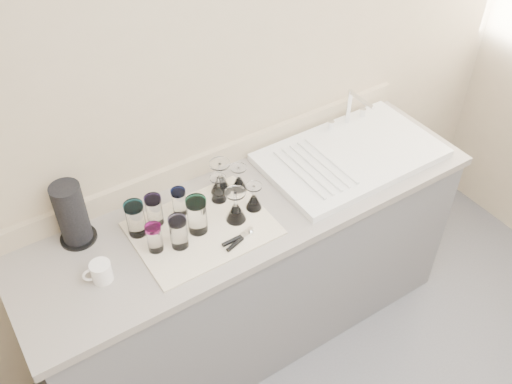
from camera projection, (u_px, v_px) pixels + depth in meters
counter_unit at (252, 270)px, 2.73m from camera, size 2.06×0.62×0.90m
sink_unit at (351, 155)px, 2.64m from camera, size 0.82×0.50×0.22m
dish_towel at (202, 228)px, 2.31m from camera, size 0.55×0.42×0.01m
tumbler_teal at (136, 219)px, 2.24m from camera, size 0.08×0.08×0.15m
tumbler_cyan at (154, 210)px, 2.28m from camera, size 0.07×0.07×0.14m
tumbler_purple at (179, 202)px, 2.33m from camera, size 0.06×0.06×0.12m
tumbler_magenta at (154, 238)px, 2.18m from camera, size 0.06×0.06×0.12m
tumbler_blue at (179, 232)px, 2.19m from camera, size 0.07×0.07×0.14m
tumbler_lavender at (197, 215)px, 2.24m from camera, size 0.08×0.08×0.16m
goblet_back_left at (219, 192)px, 2.41m from camera, size 0.07×0.07×0.12m
goblet_back_right at (239, 182)px, 2.45m from camera, size 0.07×0.07×0.12m
goblet_front_left at (236, 210)px, 2.31m from camera, size 0.08×0.08×0.15m
goblet_front_right at (254, 200)px, 2.37m from camera, size 0.07×0.07×0.12m
goblet_extra at (221, 182)px, 2.44m from camera, size 0.09×0.09×0.16m
can_opener at (239, 239)px, 2.25m from camera, size 0.14×0.06×0.02m
white_mug at (101, 272)px, 2.09m from camera, size 0.12×0.09×0.08m
paper_towel_roll at (72, 214)px, 2.19m from camera, size 0.15×0.15×0.27m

